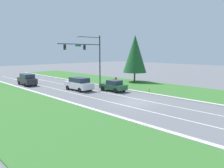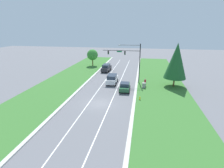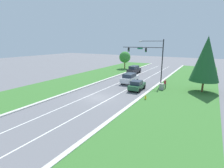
% 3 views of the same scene
% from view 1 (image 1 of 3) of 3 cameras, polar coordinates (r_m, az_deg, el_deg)
% --- Properties ---
extents(ground_plane, '(160.00, 160.00, 0.00)m').
position_cam_1_polar(ground_plane, '(25.96, 5.64, -4.83)').
color(ground_plane, slate).
extents(curb_strip_right, '(0.50, 90.00, 0.15)m').
position_cam_1_polar(curb_strip_right, '(30.38, 12.57, -2.90)').
color(curb_strip_right, beige).
rests_on(curb_strip_right, ground_plane).
extents(curb_strip_left, '(0.50, 90.00, 0.15)m').
position_cam_1_polar(curb_strip_left, '(22.07, -3.99, -7.00)').
color(curb_strip_left, beige).
rests_on(curb_strip_left, ground_plane).
extents(grass_verge_right, '(10.00, 90.00, 0.08)m').
position_cam_1_polar(grass_verge_right, '(34.83, 17.35, -1.70)').
color(grass_verge_right, '#38702D').
rests_on(grass_verge_right, ground_plane).
extents(grass_verge_left, '(10.00, 90.00, 0.08)m').
position_cam_1_polar(grass_verge_left, '(19.29, -16.20, -9.73)').
color(grass_verge_left, '#38702D').
rests_on(grass_verge_left, ground_plane).
extents(lane_stripe_inner_left, '(0.14, 81.00, 0.01)m').
position_cam_1_polar(lane_stripe_inner_left, '(24.66, 2.91, -5.51)').
color(lane_stripe_inner_left, white).
rests_on(lane_stripe_inner_left, ground_plane).
extents(lane_stripe_inner_right, '(0.14, 81.00, 0.01)m').
position_cam_1_polar(lane_stripe_inner_right, '(27.33, 8.09, -4.20)').
color(lane_stripe_inner_right, white).
rests_on(lane_stripe_inner_right, ground_plane).
extents(traffic_signal_mast, '(8.42, 0.41, 8.70)m').
position_cam_1_polar(traffic_signal_mast, '(37.33, -5.91, 8.14)').
color(traffic_signal_mast, black).
rests_on(traffic_signal_mast, ground_plane).
extents(forest_sedan, '(2.20, 4.32, 1.70)m').
position_cam_1_polar(forest_sedan, '(32.96, 0.37, -0.42)').
color(forest_sedan, '#235633').
rests_on(forest_sedan, ground_plane).
extents(white_suv, '(2.33, 5.03, 2.00)m').
position_cam_1_polar(white_suv, '(34.08, -8.64, 0.07)').
color(white_suv, white).
rests_on(white_suv, ground_plane).
extents(charcoal_suv, '(2.31, 5.11, 2.04)m').
position_cam_1_polar(charcoal_suv, '(41.79, -21.29, 1.13)').
color(charcoal_suv, '#28282D').
rests_on(charcoal_suv, ground_plane).
extents(utility_cabinet, '(0.70, 0.60, 1.13)m').
position_cam_1_polar(utility_cabinet, '(37.17, 2.12, 0.12)').
color(utility_cabinet, '#9E9E99').
rests_on(utility_cabinet, ground_plane).
extents(pedestrian, '(0.42, 0.31, 1.69)m').
position_cam_1_polar(pedestrian, '(38.17, 1.00, 0.91)').
color(pedestrian, black).
rests_on(pedestrian, ground_plane).
extents(fire_hydrant, '(0.34, 0.20, 0.70)m').
position_cam_1_polar(fire_hydrant, '(32.56, 9.61, -1.58)').
color(fire_hydrant, gold).
rests_on(fire_hydrant, ground_plane).
extents(conifer_near_right_tree, '(4.52, 4.52, 9.16)m').
position_cam_1_polar(conifer_near_right_tree, '(42.79, 6.01, 7.86)').
color(conifer_near_right_tree, brown).
rests_on(conifer_near_right_tree, ground_plane).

